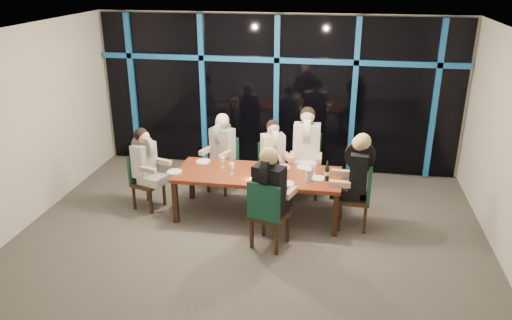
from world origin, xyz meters
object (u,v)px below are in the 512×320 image
(chair_end_left, at_px, (144,177))
(diner_end_right, at_px, (356,167))
(wine_bottle, at_px, (327,173))
(diner_far_mid, at_px, (273,148))
(dining_table, at_px, (258,177))
(chair_far_left, at_px, (224,161))
(chair_far_right, at_px, (306,161))
(chair_near_mid, at_px, (267,212))
(diner_end_left, at_px, (146,157))
(diner_far_right, at_px, (307,140))
(diner_near_mid, at_px, (270,182))
(chair_end_right, at_px, (360,193))
(diner_far_left, at_px, (221,142))
(water_pitcher, at_px, (309,175))
(chair_far_mid, at_px, (272,166))

(chair_end_left, bearing_deg, diner_end_right, -73.88)
(wine_bottle, bearing_deg, diner_far_mid, 136.56)
(dining_table, bearing_deg, chair_far_left, 129.84)
(chair_far_right, bearing_deg, diner_far_mid, -161.01)
(chair_near_mid, height_order, diner_end_left, diner_end_left)
(chair_end_left, xyz_separation_m, diner_far_right, (2.61, 0.91, 0.51))
(chair_end_left, distance_m, diner_far_right, 2.81)
(diner_near_mid, xyz_separation_m, wine_bottle, (0.76, 0.78, -0.13))
(chair_near_mid, xyz_separation_m, diner_end_left, (-2.14, 0.95, 0.32))
(chair_near_mid, bearing_deg, diner_far_right, -84.53)
(chair_end_right, xyz_separation_m, diner_end_right, (-0.09, 0.01, 0.41))
(chair_end_right, relative_size, wine_bottle, 3.34)
(chair_near_mid, xyz_separation_m, diner_far_left, (-1.09, 1.80, 0.34))
(diner_far_mid, bearing_deg, water_pitcher, -79.00)
(chair_end_left, xyz_separation_m, diner_far_mid, (2.05, 0.79, 0.37))
(diner_far_mid, height_order, diner_near_mid, diner_near_mid)
(chair_far_left, relative_size, chair_far_right, 0.90)
(diner_far_left, bearing_deg, chair_end_right, -2.37)
(chair_end_right, relative_size, diner_end_left, 1.13)
(chair_far_mid, height_order, wine_bottle, wine_bottle)
(diner_far_left, bearing_deg, diner_end_left, -121.63)
(diner_end_left, bearing_deg, diner_far_mid, -49.67)
(chair_near_mid, bearing_deg, diner_far_mid, -67.41)
(dining_table, distance_m, diner_far_left, 1.19)
(diner_far_mid, bearing_deg, chair_end_left, 177.55)
(wine_bottle, distance_m, water_pitcher, 0.28)
(chair_far_left, height_order, diner_near_mid, diner_near_mid)
(chair_near_mid, height_order, diner_far_mid, diner_far_mid)
(chair_end_left, height_order, diner_end_right, diner_end_right)
(chair_end_left, bearing_deg, water_pitcher, -76.07)
(chair_end_right, distance_m, wine_bottle, 0.60)
(diner_far_left, height_order, diner_far_right, diner_far_right)
(chair_far_right, xyz_separation_m, diner_end_left, (-2.53, -1.02, 0.30))
(chair_far_right, relative_size, chair_end_left, 1.15)
(diner_far_left, bearing_deg, dining_table, -27.49)
(chair_far_left, distance_m, chair_end_left, 1.47)
(chair_end_right, height_order, diner_end_left, diner_end_left)
(chair_far_mid, xyz_separation_m, chair_far_right, (0.59, 0.13, 0.08))
(diner_far_mid, bearing_deg, diner_far_left, 153.88)
(chair_near_mid, bearing_deg, dining_table, -55.82)
(chair_far_left, xyz_separation_m, chair_near_mid, (1.06, -1.88, 0.04))
(chair_end_right, relative_size, diner_end_right, 1.03)
(chair_far_left, height_order, chair_far_mid, chair_far_left)
(diner_far_right, height_order, diner_end_left, diner_far_right)
(wine_bottle, bearing_deg, diner_near_mid, -134.02)
(chair_far_left, relative_size, diner_end_left, 1.06)
(dining_table, relative_size, water_pitcher, 13.67)
(chair_far_mid, distance_m, diner_end_right, 1.78)
(diner_far_right, distance_m, diner_end_right, 1.31)
(diner_near_mid, bearing_deg, diner_end_left, -4.39)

